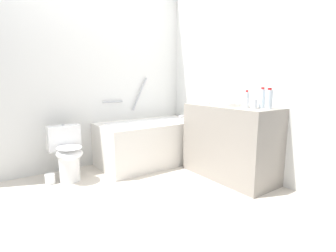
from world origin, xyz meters
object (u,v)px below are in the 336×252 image
(sink_faucet, at_px, (238,102))
(drinking_glass_2, at_px, (207,100))
(soap_dish, at_px, (215,103))
(water_bottle_0, at_px, (262,98))
(drinking_glass_0, at_px, (255,104))
(drinking_glass_1, at_px, (246,103))
(toilet, at_px, (68,153))
(water_bottle_2, at_px, (269,99))
(bathtub, at_px, (150,141))
(sink_basin, at_px, (227,104))
(toilet_paper_roll, at_px, (50,179))
(water_bottle_1, at_px, (247,99))

(sink_faucet, height_order, drinking_glass_2, drinking_glass_2)
(drinking_glass_2, distance_m, soap_dish, 0.12)
(water_bottle_0, xyz_separation_m, drinking_glass_0, (-0.07, 0.04, -0.06))
(water_bottle_0, height_order, drinking_glass_1, water_bottle_0)
(toilet, xyz_separation_m, soap_dish, (1.71, -0.73, 0.56))
(water_bottle_2, relative_size, drinking_glass_1, 2.14)
(toilet, bearing_deg, bathtub, 89.63)
(toilet, height_order, sink_faucet, sink_faucet)
(sink_basin, height_order, toilet_paper_roll, sink_basin)
(drinking_glass_0, height_order, drinking_glass_1, drinking_glass_1)
(toilet, distance_m, soap_dish, 1.94)
(drinking_glass_0, relative_size, drinking_glass_2, 1.03)
(toilet, xyz_separation_m, toilet_paper_roll, (-0.21, 0.00, -0.28))
(bathtub, distance_m, sink_basin, 1.24)
(water_bottle_1, relative_size, toilet_paper_roll, 1.63)
(bathtub, relative_size, sink_faucet, 9.59)
(toilet_paper_roll, bearing_deg, water_bottle_1, -32.04)
(soap_dish, bearing_deg, drinking_glass_1, -98.75)
(bathtub, bearing_deg, toilet_paper_roll, 179.78)
(sink_faucet, distance_m, drinking_glass_2, 0.39)
(water_bottle_1, distance_m, drinking_glass_2, 0.56)
(water_bottle_0, bearing_deg, toilet, 140.15)
(water_bottle_1, distance_m, soap_dish, 0.48)
(sink_basin, relative_size, water_bottle_2, 1.53)
(drinking_glass_1, relative_size, soap_dish, 1.15)
(bathtub, xyz_separation_m, sink_basin, (0.48, -0.99, 0.59))
(toilet, xyz_separation_m, water_bottle_2, (1.69, -1.51, 0.65))
(water_bottle_0, distance_m, drinking_glass_2, 0.77)
(drinking_glass_1, distance_m, soap_dish, 0.56)
(water_bottle_0, xyz_separation_m, toilet_paper_roll, (-1.91, 1.42, -0.93))
(toilet, bearing_deg, drinking_glass_1, 51.60)
(toilet, xyz_separation_m, drinking_glass_2, (1.63, -0.65, 0.60))
(soap_dish, bearing_deg, sink_faucet, -64.90)
(water_bottle_2, bearing_deg, drinking_glass_2, 94.30)
(drinking_glass_1, bearing_deg, soap_dish, 81.25)
(water_bottle_2, bearing_deg, bathtub, 109.71)
(sink_basin, bearing_deg, sink_faucet, 0.00)
(water_bottle_0, bearing_deg, drinking_glass_0, 152.49)
(water_bottle_0, distance_m, water_bottle_2, 0.09)
(drinking_glass_0, height_order, drinking_glass_2, drinking_glass_0)
(sink_basin, height_order, drinking_glass_2, drinking_glass_2)
(sink_basin, height_order, water_bottle_1, water_bottle_1)
(water_bottle_2, distance_m, soap_dish, 0.79)
(soap_dish, bearing_deg, toilet_paper_roll, 159.16)
(toilet_paper_roll, bearing_deg, soap_dish, -20.84)
(drinking_glass_1, xyz_separation_m, toilet_paper_roll, (-1.84, 1.28, -0.88))
(soap_dish, xyz_separation_m, toilet_paper_roll, (-1.92, 0.73, -0.84))
(water_bottle_1, bearing_deg, toilet_paper_roll, 147.96)
(sink_basin, relative_size, toilet_paper_roll, 2.92)
(water_bottle_2, distance_m, drinking_glass_2, 0.86)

